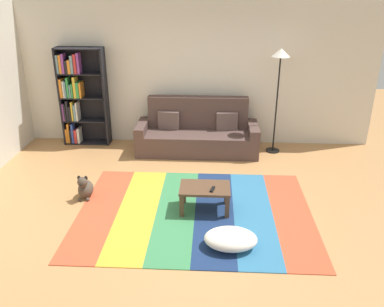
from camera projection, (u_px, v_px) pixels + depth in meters
name	position (u px, v px, depth m)	size (l,w,h in m)	color
ground_plane	(189.00, 204.00, 5.87)	(14.00, 14.00, 0.00)	#B27F4C
back_wall	(196.00, 75.00, 7.67)	(6.80, 0.10, 2.70)	silver
rug	(195.00, 212.00, 5.66)	(3.27, 2.46, 0.01)	#C64C2D
couch	(197.00, 134.00, 7.59)	(2.26, 0.80, 1.00)	#4C3833
bookshelf	(78.00, 96.00, 7.71)	(0.90, 0.28, 1.88)	black
coffee_table	(205.00, 191.00, 5.61)	(0.70, 0.46, 0.36)	#513826
pouf	(231.00, 239.00, 4.88)	(0.65, 0.46, 0.22)	white
dog	(85.00, 188.00, 5.99)	(0.22, 0.35, 0.40)	#473D33
standing_lamp	(280.00, 67.00, 7.05)	(0.32, 0.32, 1.93)	black
tv_remote	(212.00, 189.00, 5.50)	(0.04, 0.15, 0.02)	black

